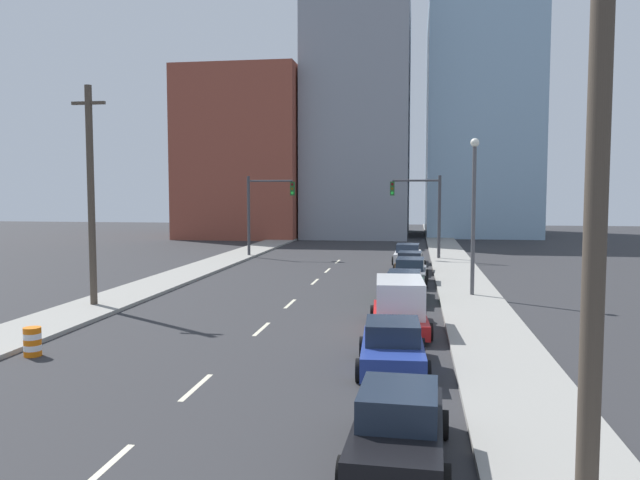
# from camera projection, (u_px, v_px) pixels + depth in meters

# --- Properties ---
(sidewalk_left) EXTENTS (3.10, 98.56, 0.17)m
(sidewalk_left) POSITION_uv_depth(u_px,v_px,m) (248.00, 252.00, 54.79)
(sidewalk_left) COLOR gray
(sidewalk_left) RESTS_ON ground
(sidewalk_right) EXTENTS (3.10, 98.56, 0.17)m
(sidewalk_right) POSITION_uv_depth(u_px,v_px,m) (448.00, 255.00, 52.17)
(sidewalk_right) COLOR gray
(sidewalk_right) RESTS_ON ground
(lane_stripe_at_7m) EXTENTS (0.16, 2.40, 0.01)m
(lane_stripe_at_7m) POSITION_uv_depth(u_px,v_px,m) (104.00, 469.00, 12.02)
(lane_stripe_at_7m) COLOR beige
(lane_stripe_at_7m) RESTS_ON ground
(lane_stripe_at_12m) EXTENTS (0.16, 2.40, 0.01)m
(lane_stripe_at_12m) POSITION_uv_depth(u_px,v_px,m) (196.00, 387.00, 17.11)
(lane_stripe_at_12m) COLOR beige
(lane_stripe_at_12m) RESTS_ON ground
(lane_stripe_at_20m) EXTENTS (0.16, 2.40, 0.01)m
(lane_stripe_at_20m) POSITION_uv_depth(u_px,v_px,m) (262.00, 329.00, 24.35)
(lane_stripe_at_20m) COLOR beige
(lane_stripe_at_20m) RESTS_ON ground
(lane_stripe_at_25m) EXTENTS (0.16, 2.40, 0.01)m
(lane_stripe_at_25m) POSITION_uv_depth(u_px,v_px,m) (290.00, 304.00, 29.86)
(lane_stripe_at_25m) COLOR beige
(lane_stripe_at_25m) RESTS_ON ground
(lane_stripe_at_33m) EXTENTS (0.16, 2.40, 0.01)m
(lane_stripe_at_33m) POSITION_uv_depth(u_px,v_px,m) (315.00, 282.00, 37.21)
(lane_stripe_at_33m) COLOR beige
(lane_stripe_at_33m) RESTS_ON ground
(lane_stripe_at_38m) EXTENTS (0.16, 2.40, 0.01)m
(lane_stripe_at_38m) POSITION_uv_depth(u_px,v_px,m) (328.00, 270.00, 42.55)
(lane_stripe_at_38m) COLOR beige
(lane_stripe_at_38m) RESTS_ON ground
(lane_stripe_at_44m) EXTENTS (0.16, 2.40, 0.01)m
(lane_stripe_at_44m) POSITION_uv_depth(u_px,v_px,m) (338.00, 261.00, 48.03)
(lane_stripe_at_44m) COLOR beige
(lane_stripe_at_44m) RESTS_ON ground
(building_brick_left) EXTENTS (14.00, 16.00, 19.45)m
(building_brick_left) POSITION_uv_depth(u_px,v_px,m) (249.00, 156.00, 75.59)
(building_brick_left) COLOR brown
(building_brick_left) RESTS_ON ground
(building_office_center) EXTENTS (12.00, 20.00, 29.10)m
(building_office_center) POSITION_uv_depth(u_px,v_px,m) (360.00, 118.00, 77.16)
(building_office_center) COLOR gray
(building_office_center) RESTS_ON ground
(building_glass_right) EXTENTS (13.00, 20.00, 28.41)m
(building_glass_right) POSITION_uv_depth(u_px,v_px,m) (479.00, 122.00, 78.91)
(building_glass_right) COLOR #8CADC6
(building_glass_right) RESTS_ON ground
(traffic_signal_left) EXTENTS (3.97, 0.35, 6.65)m
(traffic_signal_left) POSITION_uv_depth(u_px,v_px,m) (261.00, 205.00, 50.91)
(traffic_signal_left) COLOR #38383D
(traffic_signal_left) RESTS_ON ground
(traffic_signal_right) EXTENTS (3.97, 0.35, 6.65)m
(traffic_signal_right) POSITION_uv_depth(u_px,v_px,m) (426.00, 206.00, 48.90)
(traffic_signal_right) COLOR #38383D
(traffic_signal_right) RESTS_ON ground
(utility_pole_right_near) EXTENTS (1.60, 0.32, 10.06)m
(utility_pole_right_near) POSITION_uv_depth(u_px,v_px,m) (596.00, 206.00, 8.71)
(utility_pole_right_near) COLOR #473D33
(utility_pole_right_near) RESTS_ON ground
(utility_pole_left_mid) EXTENTS (1.60, 0.32, 10.16)m
(utility_pole_left_mid) POSITION_uv_depth(u_px,v_px,m) (91.00, 195.00, 28.47)
(utility_pole_left_mid) COLOR #473D33
(utility_pole_left_mid) RESTS_ON ground
(traffic_barrel) EXTENTS (0.56, 0.56, 0.95)m
(traffic_barrel) POSITION_uv_depth(u_px,v_px,m) (32.00, 342.00, 20.32)
(traffic_barrel) COLOR orange
(traffic_barrel) RESTS_ON ground
(street_lamp) EXTENTS (0.44, 0.44, 8.02)m
(street_lamp) POSITION_uv_depth(u_px,v_px,m) (474.00, 206.00, 31.21)
(street_lamp) COLOR #4C4C51
(street_lamp) RESTS_ON ground
(sedan_black) EXTENTS (2.12, 4.47, 1.51)m
(sedan_black) POSITION_uv_depth(u_px,v_px,m) (398.00, 428.00, 12.33)
(sedan_black) COLOR black
(sedan_black) RESTS_ON ground
(sedan_blue) EXTENTS (2.25, 4.42, 1.49)m
(sedan_blue) POSITION_uv_depth(u_px,v_px,m) (392.00, 347.00, 18.77)
(sedan_blue) COLOR navy
(sedan_blue) RESTS_ON ground
(box_truck_red) EXTENTS (2.51, 5.46, 2.03)m
(box_truck_red) POSITION_uv_depth(u_px,v_px,m) (400.00, 306.00, 23.97)
(box_truck_red) COLOR red
(box_truck_red) RESTS_ON ground
(sedan_green) EXTENTS (2.19, 4.81, 1.45)m
(sedan_green) POSITION_uv_depth(u_px,v_px,m) (404.00, 287.00, 30.82)
(sedan_green) COLOR #1E6033
(sedan_green) RESTS_ON ground
(sedan_gray) EXTENTS (2.18, 4.73, 1.52)m
(sedan_gray) POSITION_uv_depth(u_px,v_px,m) (410.00, 272.00, 36.17)
(sedan_gray) COLOR slate
(sedan_gray) RESTS_ON ground
(sedan_brown) EXTENTS (2.16, 4.36, 1.38)m
(sedan_brown) POSITION_uv_depth(u_px,v_px,m) (410.00, 263.00, 41.43)
(sedan_brown) COLOR brown
(sedan_brown) RESTS_ON ground
(sedan_white) EXTENTS (2.25, 4.55, 1.46)m
(sedan_white) POSITION_uv_depth(u_px,v_px,m) (408.00, 254.00, 46.83)
(sedan_white) COLOR silver
(sedan_white) RESTS_ON ground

